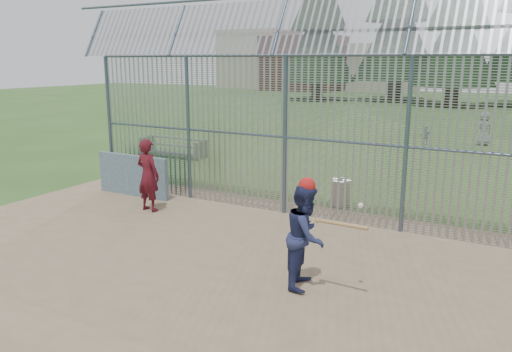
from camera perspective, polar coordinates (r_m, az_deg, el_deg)
The scene contains 12 objects.
ground at distance 10.18m, azimuth -5.54°, elevation -9.39°, with size 120.00×120.00×0.00m, color #2D511E.
dirt_infield at distance 9.80m, azimuth -7.23°, elevation -10.29°, with size 14.00×10.00×0.02m, color #756047.
dugout_wall at distance 14.94m, azimuth -13.89°, elevation 0.08°, with size 2.50×0.12×1.20m, color #38566B.
batter at distance 8.69m, azimuth 5.71°, elevation -6.83°, with size 0.89×0.69×1.82m, color navy.
onlooker at distance 13.25m, azimuth -12.24°, elevation 0.09°, with size 0.69×0.46×1.90m, color maroon.
bg_kid_standing at distance 25.58m, azimuth 24.62°, elevation 4.96°, with size 0.78×0.51×1.59m, color slate.
bg_kid_seated at distance 24.66m, azimuth 18.86°, elevation 4.35°, with size 0.52×0.22×0.89m, color gray.
batting_gear at distance 8.39m, azimuth 6.51°, elevation -1.80°, with size 1.27×0.34×0.71m.
trash_can at distance 13.70m, azimuth 9.61°, elevation -1.91°, with size 0.56×0.56×0.82m.
bleacher at distance 21.04m, azimuth -9.46°, elevation 3.40°, with size 3.00×0.95×0.72m.
backstop_fence at distance 11.81m, azimuth 11.17°, elevation 5.43°, with size 20.09×0.81×5.30m.
distant_buildings at distance 70.28m, azimuth 5.17°, elevation 12.78°, with size 26.50×10.50×8.00m.
Camera 1 is at (5.39, -7.72, 3.88)m, focal length 35.00 mm.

